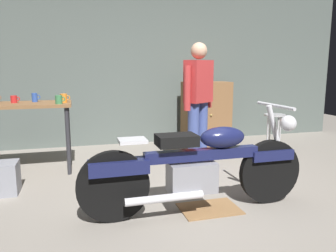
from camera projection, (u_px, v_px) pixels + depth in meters
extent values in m
plane|color=gray|center=(186.00, 199.00, 3.45)|extent=(12.00, 12.00, 0.00)
cube|color=#56605B|center=(136.00, 56.00, 5.83)|extent=(8.00, 0.12, 3.10)
cube|color=brown|center=(18.00, 105.00, 4.19)|extent=(1.30, 0.64, 0.04)
cylinder|color=#2D2D33|center=(68.00, 141.00, 4.18)|extent=(0.05, 0.05, 0.86)
cylinder|color=#2D2D33|center=(69.00, 134.00, 4.67)|extent=(0.05, 0.05, 0.86)
cylinder|color=black|center=(270.00, 172.00, 3.32)|extent=(0.64, 0.07, 0.64)
cylinder|color=black|center=(113.00, 187.00, 2.90)|extent=(0.64, 0.07, 0.64)
cube|color=#191E4C|center=(271.00, 154.00, 3.29)|extent=(0.44, 0.14, 0.10)
cube|color=#191E4C|center=(119.00, 167.00, 2.88)|extent=(0.52, 0.18, 0.12)
cube|color=gray|center=(192.00, 177.00, 3.09)|extent=(0.44, 0.24, 0.28)
cube|color=#191E4C|center=(202.00, 154.00, 3.08)|extent=(1.10, 0.11, 0.10)
ellipsoid|color=#191E4C|center=(222.00, 137.00, 3.11)|extent=(0.44, 0.22, 0.20)
cube|color=black|center=(177.00, 140.00, 2.99)|extent=(0.36, 0.24, 0.10)
cube|color=silver|center=(132.00, 141.00, 2.87)|extent=(0.24, 0.20, 0.03)
cylinder|color=silver|center=(277.00, 139.00, 3.28)|extent=(0.26, 0.05, 0.68)
cylinder|color=silver|center=(275.00, 106.00, 3.21)|extent=(0.04, 0.60, 0.03)
sphere|color=silver|center=(288.00, 123.00, 3.28)|extent=(0.16, 0.16, 0.16)
cylinder|color=silver|center=(165.00, 198.00, 2.90)|extent=(0.70, 0.07, 0.07)
cylinder|color=#435498|center=(202.00, 133.00, 4.65)|extent=(0.15, 0.15, 0.88)
cylinder|color=#435498|center=(193.00, 135.00, 4.51)|extent=(0.15, 0.15, 0.88)
cube|color=#BF3333|center=(198.00, 81.00, 4.45)|extent=(0.44, 0.39, 0.56)
cylinder|color=#BF3333|center=(209.00, 87.00, 4.64)|extent=(0.09, 0.09, 0.58)
cylinder|color=#BF3333|center=(187.00, 88.00, 4.29)|extent=(0.09, 0.09, 0.58)
sphere|color=tan|center=(199.00, 51.00, 4.39)|extent=(0.22, 0.22, 0.22)
cylinder|color=#B2B2B7|center=(275.00, 115.00, 5.08)|extent=(0.32, 0.32, 0.02)
cylinder|color=#B2B2B7|center=(280.00, 135.00, 5.17)|extent=(0.02, 0.02, 0.62)
cylinder|color=#B2B2B7|center=(270.00, 134.00, 5.24)|extent=(0.02, 0.02, 0.62)
cylinder|color=#B2B2B7|center=(267.00, 136.00, 5.11)|extent=(0.02, 0.02, 0.62)
cylinder|color=#B2B2B7|center=(278.00, 137.00, 5.03)|extent=(0.02, 0.02, 0.62)
cube|color=brown|center=(206.00, 113.00, 5.84)|extent=(0.80, 0.44, 1.10)
sphere|color=tan|center=(212.00, 97.00, 5.57)|extent=(0.04, 0.04, 0.04)
sphere|color=tan|center=(211.00, 115.00, 5.62)|extent=(0.04, 0.04, 0.04)
sphere|color=tan|center=(211.00, 133.00, 5.67)|extent=(0.04, 0.04, 0.04)
cube|color=olive|center=(209.00, 209.00, 3.20)|extent=(0.56, 0.40, 0.01)
cylinder|color=red|center=(14.00, 99.00, 4.22)|extent=(0.08, 0.08, 0.09)
torus|color=red|center=(18.00, 99.00, 4.23)|extent=(0.05, 0.01, 0.05)
cylinder|color=#3D7F4C|center=(59.00, 100.00, 4.10)|extent=(0.09, 0.09, 0.11)
torus|color=#3D7F4C|center=(63.00, 99.00, 4.11)|extent=(0.06, 0.01, 0.06)
cylinder|color=orange|center=(64.00, 98.00, 4.24)|extent=(0.08, 0.08, 0.11)
torus|color=orange|center=(68.00, 98.00, 4.26)|extent=(0.06, 0.01, 0.06)
cylinder|color=#2D51AD|center=(35.00, 98.00, 4.34)|extent=(0.07, 0.07, 0.11)
torus|color=#2D51AD|center=(38.00, 97.00, 4.35)|extent=(0.06, 0.01, 0.06)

